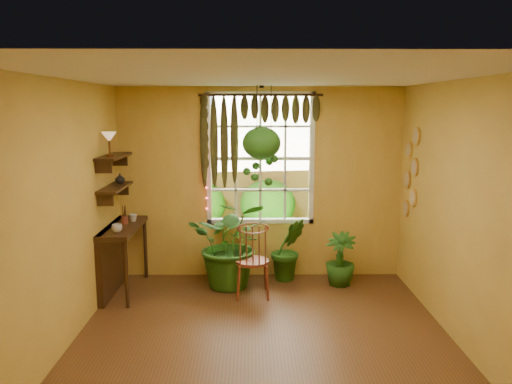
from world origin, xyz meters
TOP-DOWN VIEW (x-y plane):
  - floor at (0.00, 0.00)m, footprint 4.50×4.50m
  - ceiling at (0.00, 0.00)m, footprint 4.50×4.50m
  - wall_back at (0.00, 2.25)m, footprint 4.00×0.00m
  - wall_left at (-2.00, 0.00)m, footprint 0.00×4.50m
  - wall_right at (2.00, 0.00)m, footprint 0.00×4.50m
  - window at (0.00, 2.28)m, footprint 1.52×0.10m
  - valance_vine at (-0.08, 2.16)m, footprint 1.70×0.12m
  - string_lights at (-0.76, 2.19)m, footprint 0.03×0.03m
  - wall_plates at (1.98, 1.79)m, footprint 0.04×0.32m
  - counter_ledge at (-1.91, 1.60)m, footprint 0.40×1.20m
  - shelf_lower at (-1.88, 1.60)m, footprint 0.25×0.90m
  - shelf_upper at (-1.88, 1.60)m, footprint 0.25×0.90m
  - backyard at (0.24, 6.87)m, footprint 14.00×10.00m
  - windsor_chair at (-0.12, 1.42)m, footprint 0.45×0.48m
  - potted_plant_left at (-0.39, 1.78)m, footprint 1.18×1.04m
  - potted_plant_mid at (0.39, 2.04)m, footprint 0.58×0.52m
  - potted_plant_right at (1.09, 1.83)m, footprint 0.52×0.52m
  - hanging_basket at (0.01, 1.94)m, footprint 0.51×0.51m
  - cup_a at (-1.78, 1.24)m, footprint 0.17×0.17m
  - cup_b at (-1.72, 1.83)m, footprint 0.13×0.13m
  - brush_jar at (-1.80, 1.69)m, footprint 0.08×0.08m
  - shelf_vase at (-1.87, 1.83)m, footprint 0.13×0.13m
  - tiffany_lamp at (-1.86, 1.38)m, footprint 0.18×0.18m

SIDE VIEW (x-z plane):
  - floor at x=0.00m, z-range 0.00..0.00m
  - windsor_chair at x=-0.12m, z-range -0.25..0.92m
  - potted_plant_right at x=1.09m, z-range 0.00..0.73m
  - potted_plant_mid at x=0.39m, z-range 0.00..0.89m
  - counter_ledge at x=-1.91m, z-range 0.10..1.00m
  - potted_plant_left at x=-0.39m, z-range 0.00..1.22m
  - cup_b at x=-1.72m, z-range 0.90..1.00m
  - cup_a at x=-1.78m, z-range 0.90..1.00m
  - brush_jar at x=-1.80m, z-range 0.87..1.17m
  - backyard at x=0.24m, z-range -4.72..7.28m
  - wall_back at x=0.00m, z-range -0.65..3.35m
  - wall_left at x=-2.00m, z-range -0.90..3.60m
  - wall_right at x=2.00m, z-range -0.90..3.60m
  - shelf_lower at x=-1.88m, z-range 1.38..1.42m
  - shelf_vase at x=-1.87m, z-range 1.42..1.55m
  - wall_plates at x=1.98m, z-range 1.00..2.10m
  - window at x=0.00m, z-range 0.77..2.63m
  - string_lights at x=-0.76m, z-range 0.98..2.52m
  - shelf_upper at x=-1.88m, z-range 1.78..1.82m
  - hanging_basket at x=0.01m, z-range 1.24..2.57m
  - tiffany_lamp at x=-1.86m, z-range 1.89..2.19m
  - valance_vine at x=-0.08m, z-range 1.73..2.83m
  - ceiling at x=0.00m, z-range 2.70..2.70m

